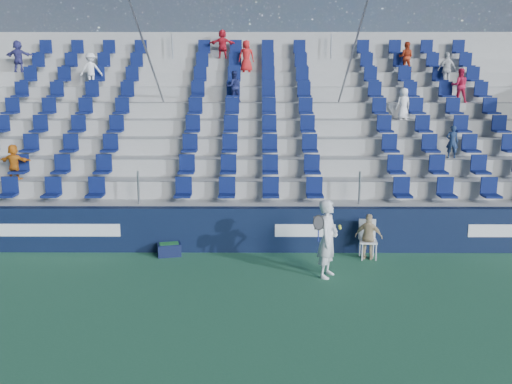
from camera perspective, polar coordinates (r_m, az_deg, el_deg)
ground at (r=12.46m, az=-1.00°, el=-10.38°), size 70.00×70.00×0.00m
sponsor_wall at (r=15.24m, az=-0.74°, el=-3.77°), size 24.00×0.32×1.20m
grandstand at (r=19.93m, az=-0.50°, el=4.48°), size 24.00×8.17×6.63m
tennis_player at (r=13.39m, az=7.19°, el=-4.64°), size 0.74×0.80×1.85m
line_judge_chair at (r=15.04m, az=11.10°, el=-4.35°), size 0.48×0.49×1.00m
line_judge at (r=14.88m, az=11.21°, el=-4.41°), size 0.76×0.51×1.19m
ball_bin at (r=15.16m, az=-8.68°, el=-5.65°), size 0.67×0.52×0.34m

